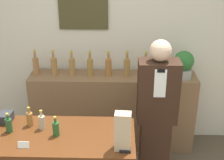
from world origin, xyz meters
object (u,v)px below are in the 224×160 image
potted_plant (184,64)px  paper_bag (123,131)px  shopkeeper (156,115)px  tape_dispenser (126,149)px

potted_plant → paper_bag: bearing=-117.8°
shopkeeper → tape_dispenser: shopkeeper is taller
shopkeeper → paper_bag: (-0.35, -0.75, 0.29)m
paper_bag → tape_dispenser: paper_bag is taller
shopkeeper → tape_dispenser: (-0.33, -0.78, 0.15)m
potted_plant → tape_dispenser: bearing=-116.5°
potted_plant → shopkeeper: bearing=-121.1°
potted_plant → paper_bag: (-0.70, -1.34, -0.05)m
shopkeeper → paper_bag: 0.88m
shopkeeper → paper_bag: shopkeeper is taller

